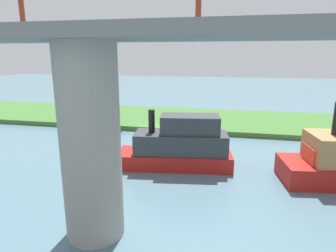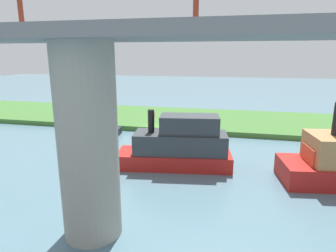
% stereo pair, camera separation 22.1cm
% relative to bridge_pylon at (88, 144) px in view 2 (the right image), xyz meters
% --- Properties ---
extents(ground_plane, '(160.00, 160.00, 0.00)m').
position_rel_bridge_pylon_xyz_m(ground_plane, '(1.21, -17.34, -4.13)').
color(ground_plane, slate).
extents(grassy_bank, '(80.00, 12.00, 0.50)m').
position_rel_bridge_pylon_xyz_m(grassy_bank, '(1.21, -23.34, -3.88)').
color(grassy_bank, '#427533').
rests_on(grassy_bank, ground).
extents(bridge_pylon, '(2.48, 2.48, 8.26)m').
position_rel_bridge_pylon_xyz_m(bridge_pylon, '(0.00, 0.00, 0.00)').
color(bridge_pylon, '#9E998E').
rests_on(bridge_pylon, ground).
extents(bridge_span, '(57.64, 4.30, 3.25)m').
position_rel_bridge_pylon_xyz_m(bridge_span, '(0.00, -0.02, 4.63)').
color(bridge_span, slate).
rests_on(bridge_span, bridge_pylon).
extents(person_on_bank, '(0.47, 0.47, 1.39)m').
position_rel_bridge_pylon_xyz_m(person_on_bank, '(2.80, -19.63, -2.93)').
color(person_on_bank, '#2D334C').
rests_on(person_on_bank, grassy_bank).
extents(mooring_post, '(0.20, 0.20, 0.77)m').
position_rel_bridge_pylon_xyz_m(mooring_post, '(7.65, -18.25, -3.24)').
color(mooring_post, brown).
rests_on(mooring_post, grassy_bank).
extents(skiff_small, '(4.45, 2.07, 1.43)m').
position_rel_bridge_pylon_xyz_m(skiff_small, '(7.38, -15.43, -3.62)').
color(skiff_small, '#1E232D').
rests_on(skiff_small, ground).
extents(houseboat_blue, '(8.26, 3.77, 4.07)m').
position_rel_bridge_pylon_xyz_m(houseboat_blue, '(-2.13, -8.64, -2.62)').
color(houseboat_blue, red).
rests_on(houseboat_blue, ground).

